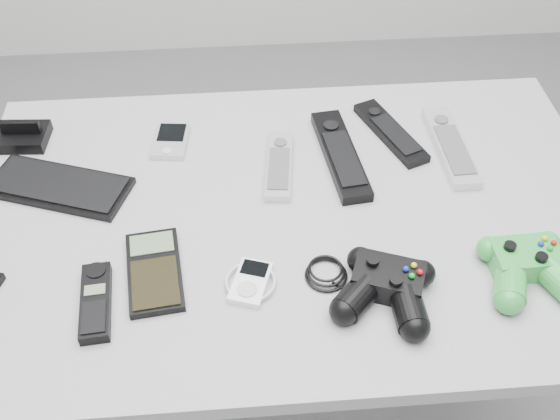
{
  "coord_description": "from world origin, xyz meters",
  "views": [
    {
      "loc": [
        -0.18,
        -0.79,
        1.56
      ],
      "look_at": [
        -0.12,
        -0.03,
        0.77
      ],
      "focal_mm": 42.0,
      "sensor_mm": 36.0,
      "label": 1
    }
  ],
  "objects": [
    {
      "name": "floor",
      "position": [
        0.0,
        0.0,
        0.0
      ],
      "size": [
        3.5,
        3.5,
        0.0
      ],
      "primitive_type": "plane",
      "color": "slate",
      "rests_on": "ground"
    },
    {
      "name": "desk",
      "position": [
        -0.09,
        -0.01,
        0.68
      ],
      "size": [
        1.12,
        0.72,
        0.75
      ],
      "color": "gray",
      "rests_on": "floor"
    },
    {
      "name": "pda_keyboard",
      "position": [
        -0.5,
        0.08,
        0.76
      ],
      "size": [
        0.27,
        0.18,
        0.02
      ],
      "primitive_type": "cube",
      "rotation": [
        0.0,
        0.0,
        -0.34
      ],
      "color": "black",
      "rests_on": "desk"
    },
    {
      "name": "dock_bracket",
      "position": [
        -0.59,
        0.22,
        0.77
      ],
      "size": [
        0.09,
        0.08,
        0.05
      ],
      "primitive_type": "cube",
      "rotation": [
        0.0,
        0.0,
        -0.07
      ],
      "color": "black",
      "rests_on": "desk"
    },
    {
      "name": "pda",
      "position": [
        -0.31,
        0.19,
        0.76
      ],
      "size": [
        0.07,
        0.1,
        0.02
      ],
      "primitive_type": "cube",
      "rotation": [
        0.0,
        0.0,
        -0.11
      ],
      "color": "silver",
      "rests_on": "desk"
    },
    {
      "name": "remote_silver_a",
      "position": [
        -0.11,
        0.1,
        0.76
      ],
      "size": [
        0.07,
        0.18,
        0.02
      ],
      "primitive_type": "cube",
      "rotation": [
        0.0,
        0.0,
        -0.12
      ],
      "color": "silver",
      "rests_on": "desk"
    },
    {
      "name": "remote_black_a",
      "position": [
        0.01,
        0.12,
        0.76
      ],
      "size": [
        0.08,
        0.25,
        0.02
      ],
      "primitive_type": "cube",
      "rotation": [
        0.0,
        0.0,
        0.11
      ],
      "color": "black",
      "rests_on": "desk"
    },
    {
      "name": "remote_black_b",
      "position": [
        0.11,
        0.18,
        0.76
      ],
      "size": [
        0.12,
        0.2,
        0.02
      ],
      "primitive_type": "cube",
      "rotation": [
        0.0,
        0.0,
        0.38
      ],
      "color": "black",
      "rests_on": "desk"
    },
    {
      "name": "remote_silver_b",
      "position": [
        0.22,
        0.13,
        0.76
      ],
      "size": [
        0.06,
        0.23,
        0.02
      ],
      "primitive_type": "cube",
      "rotation": [
        0.0,
        0.0,
        0.03
      ],
      "color": "silver",
      "rests_on": "desk"
    },
    {
      "name": "cordless_handset",
      "position": [
        -0.41,
        -0.19,
        0.76
      ],
      "size": [
        0.05,
        0.14,
        0.02
      ],
      "primitive_type": "cube",
      "rotation": [
        0.0,
        0.0,
        0.08
      ],
      "color": "black",
      "rests_on": "desk"
    },
    {
      "name": "calculator",
      "position": [
        -0.32,
        -0.13,
        0.76
      ],
      "size": [
        0.1,
        0.17,
        0.02
      ],
      "primitive_type": "cube",
      "rotation": [
        0.0,
        0.0,
        0.12
      ],
      "color": "black",
      "rests_on": "desk"
    },
    {
      "name": "mp3_player",
      "position": [
        -0.17,
        -0.16,
        0.76
      ],
      "size": [
        0.1,
        0.11,
        0.02
      ],
      "primitive_type": "cube",
      "rotation": [
        0.0,
        0.0,
        -0.32
      ],
      "color": "white",
      "rests_on": "desk"
    },
    {
      "name": "controller_black",
      "position": [
        0.03,
        -0.2,
        0.77
      ],
      "size": [
        0.29,
        0.24,
        0.05
      ],
      "primitive_type": null,
      "rotation": [
        0.0,
        0.0,
        -0.36
      ],
      "color": "black",
      "rests_on": "desk"
    },
    {
      "name": "controller_green",
      "position": [
        0.26,
        -0.18,
        0.77
      ],
      "size": [
        0.15,
        0.16,
        0.05
      ],
      "primitive_type": null,
      "rotation": [
        0.0,
        0.0,
        0.03
      ],
      "color": "#268E2B",
      "rests_on": "desk"
    }
  ]
}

